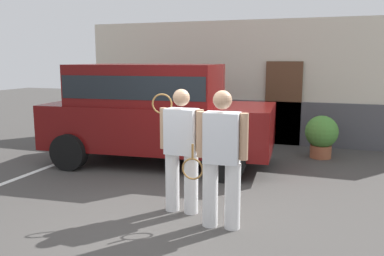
% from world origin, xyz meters
% --- Properties ---
extents(ground_plane, '(40.00, 40.00, 0.00)m').
position_xyz_m(ground_plane, '(0.00, 0.00, 0.00)').
color(ground_plane, '#423F3D').
extents(parking_stripe_0, '(0.12, 4.40, 0.01)m').
position_xyz_m(parking_stripe_0, '(-3.33, 1.50, 0.00)').
color(parking_stripe_0, silver).
rests_on(parking_stripe_0, ground_plane).
extents(house_frontage, '(9.23, 0.40, 3.14)m').
position_xyz_m(house_frontage, '(0.01, 5.62, 1.47)').
color(house_frontage, beige).
rests_on(house_frontage, ground_plane).
extents(parked_suv, '(4.75, 2.49, 2.05)m').
position_xyz_m(parked_suv, '(-1.43, 2.65, 1.15)').
color(parked_suv, '#590C0C').
rests_on(parked_suv, ground_plane).
extents(tennis_player_man, '(0.79, 0.29, 1.75)m').
position_xyz_m(tennis_player_man, '(0.08, 0.25, 0.92)').
color(tennis_player_man, white).
rests_on(tennis_player_man, ground_plane).
extents(tennis_player_woman, '(0.92, 0.30, 1.78)m').
position_xyz_m(tennis_player_woman, '(0.76, -0.08, 0.92)').
color(tennis_player_woman, white).
rests_on(tennis_player_woman, ground_plane).
extents(potted_plant_by_porch, '(0.71, 0.71, 0.94)m').
position_xyz_m(potted_plant_by_porch, '(1.83, 4.27, 0.52)').
color(potted_plant_by_porch, '#9E5638').
rests_on(potted_plant_by_porch, ground_plane).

